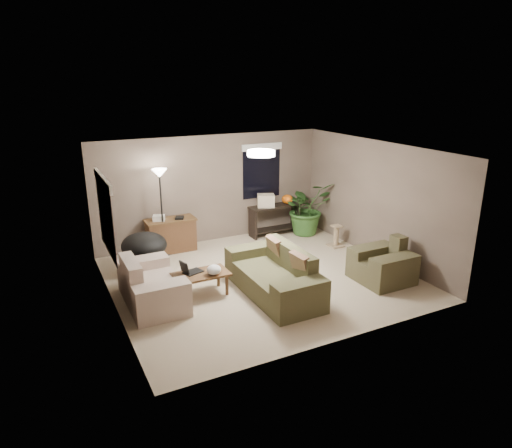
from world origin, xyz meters
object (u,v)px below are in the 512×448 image
loveseat (151,287)px  houseplant (307,214)px  coffee_table (201,277)px  console_table (275,218)px  desk (171,235)px  floor_lamp (160,184)px  cat_scratching_post (336,237)px  papasan_chair (144,249)px  main_sofa (275,278)px  armchair (383,266)px

loveseat → houseplant: bearing=23.7°
coffee_table → console_table: bearing=39.7°
coffee_table → loveseat: bearing=173.1°
desk → houseplant: size_ratio=0.83×
floor_lamp → loveseat: bearing=-111.4°
desk → floor_lamp: (-0.21, -0.13, 1.22)m
console_table → cat_scratching_post: console_table is taller
coffee_table → papasan_chair: bearing=112.4°
houseplant → papasan_chair: bearing=-172.9°
console_table → papasan_chair: papasan_chair is taller
main_sofa → coffee_table: bearing=157.1°
console_table → floor_lamp: bearing=-178.3°
armchair → console_table: armchair is taller
main_sofa → cat_scratching_post: 2.84m
floor_lamp → console_table: bearing=1.7°
desk → console_table: 2.62m
main_sofa → console_table: 3.24m
loveseat → floor_lamp: size_ratio=0.84×
main_sofa → console_table: bearing=61.2°
armchair → papasan_chair: (-3.95, 2.49, 0.17)m
main_sofa → houseplant: houseplant is taller
papasan_chair → cat_scratching_post: (4.28, -0.56, -0.25)m
main_sofa → loveseat: size_ratio=1.38×
armchair → houseplant: bearing=86.1°
main_sofa → cat_scratching_post: bearing=31.2°
coffee_table → desk: desk is taller
main_sofa → coffee_table: main_sofa is taller
main_sofa → cat_scratching_post: main_sofa is taller
main_sofa → armchair: (2.10, -0.45, 0.00)m
armchair → floor_lamp: bearing=136.4°
papasan_chair → cat_scratching_post: 4.32m
main_sofa → desk: 3.07m
papasan_chair → houseplant: 4.19m
main_sofa → cat_scratching_post: (2.43, 1.47, -0.08)m
desk → houseplant: (3.36, -0.32, 0.14)m
console_table → cat_scratching_post: size_ratio=2.60×
houseplant → cat_scratching_post: 1.13m
coffee_table → houseplant: bearing=30.0°
coffee_table → console_table: 3.62m
armchair → main_sofa: bearing=167.8°
main_sofa → loveseat: (-2.10, 0.62, 0.00)m
armchair → floor_lamp: size_ratio=0.52×
papasan_chair → desk: bearing=46.7°
console_table → papasan_chair: 3.50m
armchair → papasan_chair: bearing=147.8°
loveseat → cat_scratching_post: (4.53, 0.85, -0.08)m
loveseat → console_table: bearing=31.2°
main_sofa → houseplant: (2.30, 2.55, 0.22)m
floor_lamp → coffee_table: bearing=-89.0°
loveseat → houseplant: houseplant is taller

